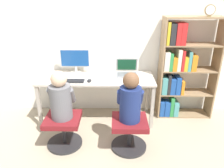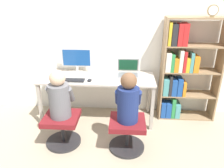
{
  "view_description": "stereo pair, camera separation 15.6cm",
  "coord_description": "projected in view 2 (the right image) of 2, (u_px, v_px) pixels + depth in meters",
  "views": [
    {
      "loc": [
        0.3,
        -2.9,
        1.98
      ],
      "look_at": [
        0.25,
        0.13,
        0.72
      ],
      "focal_mm": 35.0,
      "sensor_mm": 36.0,
      "label": 1
    },
    {
      "loc": [
        0.45,
        -2.9,
        1.98
      ],
      "look_at": [
        0.25,
        0.13,
        0.72
      ],
      "focal_mm": 35.0,
      "sensor_mm": 36.0,
      "label": 2
    }
  ],
  "objects": [
    {
      "name": "wall_back",
      "position": [
        99.0,
        38.0,
        3.6
      ],
      "size": [
        10.0,
        0.05,
        2.6
      ],
      "color": "white",
      "rests_on": "ground_plane"
    },
    {
      "name": "person_at_laptop",
      "position": [
        128.0,
        100.0,
        2.75
      ],
      "size": [
        0.34,
        0.3,
        0.66
      ],
      "color": "navy",
      "rests_on": "office_chair_right"
    },
    {
      "name": "desk",
      "position": [
        97.0,
        82.0,
        3.49
      ],
      "size": [
        1.81,
        0.64,
        0.75
      ],
      "color": "beige",
      "rests_on": "ground_plane"
    },
    {
      "name": "person_at_monitor",
      "position": [
        59.0,
        96.0,
        2.85
      ],
      "size": [
        0.35,
        0.31,
        0.66
      ],
      "color": "slate",
      "rests_on": "office_chair_left"
    },
    {
      "name": "computer_mouse_by_keyboard",
      "position": [
        90.0,
        80.0,
        3.3
      ],
      "size": [
        0.07,
        0.11,
        0.03
      ],
      "color": "black",
      "rests_on": "desk"
    },
    {
      "name": "desktop_monitor",
      "position": [
        77.0,
        60.0,
        3.59
      ],
      "size": [
        0.5,
        0.19,
        0.41
      ],
      "color": "beige",
      "rests_on": "desk"
    },
    {
      "name": "laptop",
      "position": [
        128.0,
        72.0,
        3.55
      ],
      "size": [
        0.35,
        0.33,
        0.25
      ],
      "color": "gray",
      "rests_on": "desk"
    },
    {
      "name": "keyboard",
      "position": [
        70.0,
        80.0,
        3.31
      ],
      "size": [
        0.45,
        0.14,
        0.03
      ],
      "color": "#232326",
      "rests_on": "desk"
    },
    {
      "name": "office_chair_left",
      "position": [
        62.0,
        127.0,
        3.03
      ],
      "size": [
        0.49,
        0.49,
        0.44
      ],
      "color": "#262628",
      "rests_on": "ground_plane"
    },
    {
      "name": "bookshelf",
      "position": [
        182.0,
        71.0,
        3.48
      ],
      "size": [
        0.91,
        0.32,
        1.66
      ],
      "color": "#997A56",
      "rests_on": "ground_plane"
    },
    {
      "name": "office_chair_right",
      "position": [
        127.0,
        132.0,
        2.93
      ],
      "size": [
        0.49,
        0.49,
        0.44
      ],
      "color": "#262628",
      "rests_on": "ground_plane"
    },
    {
      "name": "desk_clock",
      "position": [
        213.0,
        11.0,
        3.04
      ],
      "size": [
        0.15,
        0.03,
        0.17
      ],
      "color": "olive",
      "rests_on": "bookshelf"
    },
    {
      "name": "ground_plane",
      "position": [
        96.0,
        128.0,
        3.45
      ],
      "size": [
        14.0,
        14.0,
        0.0
      ],
      "primitive_type": "plane",
      "color": "tan"
    }
  ]
}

